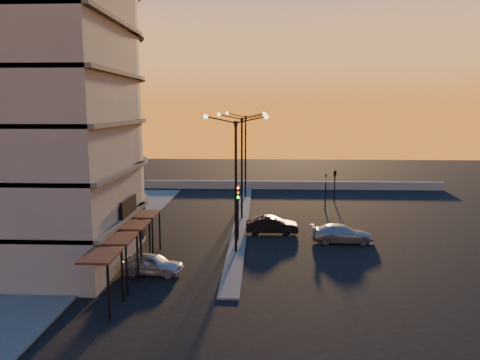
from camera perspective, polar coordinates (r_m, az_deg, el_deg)
The scene contains 14 objects.
ground at distance 32.65m, azimuth -0.50°, elevation -8.91°, with size 120.00×120.00×0.00m, color black.
sidewalk_west at distance 38.40m, azimuth -16.12°, elevation -6.46°, with size 5.00×40.00×0.12m, color #484846.
median at distance 42.26m, azimuth 0.22°, elevation -4.71°, with size 1.20×36.00×0.12m, color #484846.
parapet at distance 57.84m, azimuth 2.84°, elevation -0.60°, with size 44.00×0.50×1.00m, color slate.
building at distance 34.86m, azimuth -24.66°, elevation 11.27°, with size 14.35×17.08×25.00m.
streetlamp_near at distance 31.41m, azimuth -0.51°, elevation 0.86°, with size 4.32×0.32×9.51m.
streetlamp_mid at distance 41.32m, azimuth 0.22°, elevation 2.77°, with size 4.32×0.32×9.51m.
streetlamp_far at distance 51.27m, azimuth 0.67°, elevation 3.94°, with size 4.32×0.32×9.51m.
traffic_light_main at distance 34.69m, azimuth -0.25°, elevation -2.92°, with size 0.28×0.44×4.25m.
signal_east_a at distance 46.20m, azimuth 10.39°, elevation -1.33°, with size 0.13×0.16×3.60m.
signal_east_b at distance 50.15m, azimuth 11.51°, elevation 0.78°, with size 0.42×1.99×3.60m.
car_hatchback at distance 29.06m, azimuth -10.64°, elevation -10.02°, with size 1.49×3.71×1.26m, color #ADAEB5.
car_sedan at distance 37.50m, azimuth 3.90°, elevation -5.50°, with size 1.45×4.15×1.37m, color black.
car_wagon at distance 35.82m, azimuth 12.36°, elevation -6.41°, with size 1.86×4.57×1.32m, color gray.
Camera 1 is at (1.65, -31.06, 9.92)m, focal length 35.00 mm.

